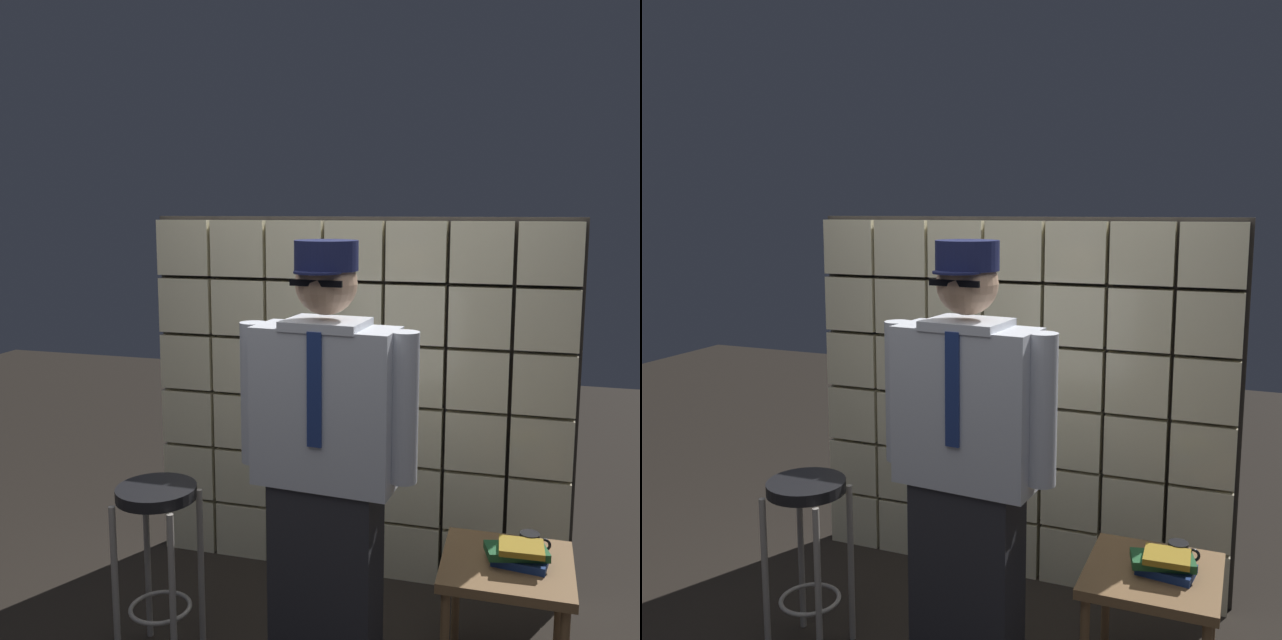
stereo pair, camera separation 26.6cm
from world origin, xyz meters
The scene contains 6 objects.
glass_block_wall centered at (0.00, 1.28, 0.94)m, with size 2.24×0.10×1.92m.
standing_person centered at (0.13, 0.28, 0.95)m, with size 0.73×0.32×1.82m.
bar_stool centered at (-0.61, 0.28, 0.58)m, with size 0.34×0.34×0.78m.
side_table centered at (0.82, 0.53, 0.46)m, with size 0.52×0.52×0.53m.
book_stack centered at (0.87, 0.52, 0.57)m, with size 0.27×0.19×0.09m.
coffee_mug centered at (0.91, 0.61, 0.58)m, with size 0.13×0.08×0.09m.
Camera 2 is at (1.12, -2.23, 1.94)m, focal length 40.57 mm.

